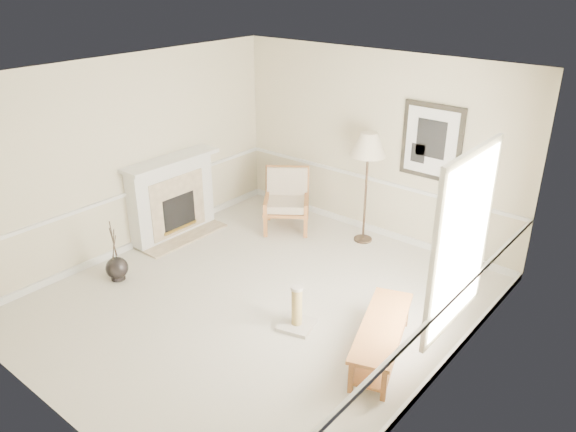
% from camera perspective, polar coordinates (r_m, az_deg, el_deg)
% --- Properties ---
extents(ground, '(5.50, 5.50, 0.00)m').
position_cam_1_polar(ground, '(7.46, -3.15, -8.51)').
color(ground, silver).
rests_on(ground, ground).
extents(room, '(5.04, 5.54, 2.92)m').
position_cam_1_polar(room, '(6.60, -2.18, 5.07)').
color(room, beige).
rests_on(room, ground).
extents(fireplace, '(0.64, 1.64, 1.31)m').
position_cam_1_polar(fireplace, '(9.07, -11.66, 1.83)').
color(fireplace, white).
rests_on(fireplace, ground).
extents(floor_vase, '(0.31, 0.31, 0.91)m').
position_cam_1_polar(floor_vase, '(8.17, -16.98, -5.13)').
color(floor_vase, black).
rests_on(floor_vase, ground).
extents(armchair, '(1.05, 1.06, 0.97)m').
position_cam_1_polar(armchair, '(9.24, -0.13, 1.99)').
color(armchair, olive).
rests_on(armchair, ground).
extents(floor_lamp, '(0.64, 0.64, 1.76)m').
position_cam_1_polar(floor_lamp, '(8.46, 8.18, 6.91)').
color(floor_lamp, black).
rests_on(floor_lamp, ground).
extents(bench, '(0.92, 1.55, 0.43)m').
position_cam_1_polar(bench, '(6.43, 9.48, -11.84)').
color(bench, olive).
rests_on(bench, ground).
extents(scratching_post, '(0.49, 0.49, 0.57)m').
position_cam_1_polar(scratching_post, '(6.86, 0.89, -9.95)').
color(scratching_post, beige).
rests_on(scratching_post, ground).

